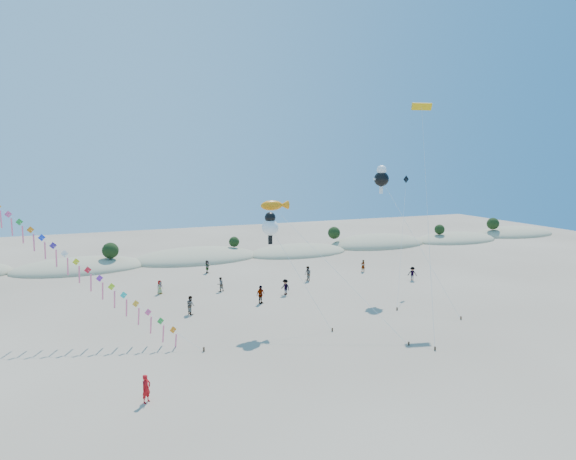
{
  "coord_description": "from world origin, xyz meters",
  "views": [
    {
      "loc": [
        -13.42,
        -25.59,
        14.65
      ],
      "look_at": [
        2.41,
        14.0,
        8.49
      ],
      "focal_mm": 30.0,
      "sensor_mm": 36.0,
      "label": 1
    }
  ],
  "objects": [
    {
      "name": "beachgoers",
      "position": [
        4.81,
        25.34,
        0.87
      ],
      "size": [
        30.79,
        17.72,
        1.91
      ],
      "color": "slate",
      "rests_on": "ground"
    },
    {
      "name": "kite_train",
      "position": [
        -18.98,
        19.51,
        9.05
      ],
      "size": [
        24.17,
        18.32,
        17.98
      ],
      "color": "#3F2D1E",
      "rests_on": "ground"
    },
    {
      "name": "fish_kite",
      "position": [
        1.78,
        15.62,
        10.56
      ],
      "size": [
        8.84,
        11.23,
        11.06
      ],
      "color": "#3F2D1E",
      "rests_on": "ground"
    },
    {
      "name": "parafoil_kite",
      "position": [
        17.5,
        15.41,
        19.56
      ],
      "size": [
        8.31,
        12.89,
        20.46
      ],
      "color": "#3F2D1E",
      "rests_on": "ground"
    },
    {
      "name": "cartoon_kite_high",
      "position": [
        16.33,
        20.63,
        12.8
      ],
      "size": [
        2.26,
        13.1,
        14.15
      ],
      "color": "#3F2D1E",
      "rests_on": "ground"
    },
    {
      "name": "ground",
      "position": [
        0.0,
        0.0,
        0.0
      ],
      "size": [
        160.0,
        160.0,
        0.0
      ],
      "primitive_type": "plane",
      "color": "#84715B",
      "rests_on": "ground"
    },
    {
      "name": "dune_ridge",
      "position": [
        1.06,
        45.14,
        0.11
      ],
      "size": [
        145.3,
        11.49,
        5.57
      ],
      "color": "gray",
      "rests_on": "ground"
    },
    {
      "name": "dark_kite",
      "position": [
        18.48,
        19.27,
        8.74
      ],
      "size": [
        7.5,
        9.22,
        12.96
      ],
      "color": "#3F2D1E",
      "rests_on": "ground"
    },
    {
      "name": "cartoon_kite_low",
      "position": [
        0.87,
        14.43,
        8.93
      ],
      "size": [
        4.88,
        5.16,
        10.14
      ],
      "color": "#3F2D1E",
      "rests_on": "ground"
    },
    {
      "name": "flyer_foreground",
      "position": [
        -11.21,
        3.25,
        0.88
      ],
      "size": [
        0.76,
        0.73,
        1.76
      ],
      "primitive_type": "imported",
      "rotation": [
        0.0,
        0.0,
        0.69
      ],
      "color": "#B90E14",
      "rests_on": "ground"
    }
  ]
}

